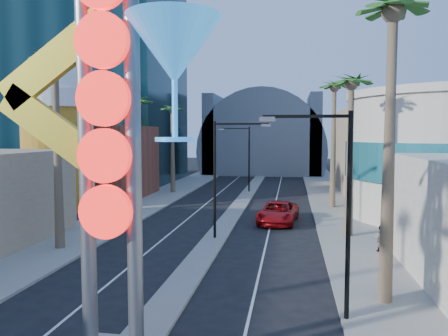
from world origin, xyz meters
TOP-DOWN VIEW (x-y plane):
  - sidewalk_west at (-9.50, 35.00)m, footprint 5.00×100.00m
  - sidewalk_east at (9.50, 35.00)m, footprint 5.00×100.00m
  - median at (0.00, 38.00)m, footprint 1.60×84.00m
  - hotel_tower at (-22.00, 52.00)m, footprint 20.00×20.00m
  - brick_filler_west at (-16.00, 38.00)m, footprint 10.00×10.00m
  - filler_east at (16.00, 48.00)m, footprint 10.00×20.00m
  - beer_mug at (-17.00, 30.00)m, footprint 7.00×7.00m
  - canopy at (0.00, 72.00)m, footprint 22.00×16.00m
  - neon_sign at (0.82, 2.96)m, footprint 6.53×2.60m
  - streetlight_0 at (0.55, 20.00)m, footprint 3.79×0.25m
  - streetlight_1 at (-0.55, 44.00)m, footprint 3.79×0.25m
  - streetlight_2 at (6.72, 8.00)m, footprint 3.45×0.25m
  - palm_1 at (-9.00, 16.00)m, footprint 2.40×2.40m
  - palm_2 at (-9.00, 30.00)m, footprint 2.40×2.40m
  - palm_3 at (-9.00, 42.00)m, footprint 2.40×2.40m
  - palm_5 at (9.00, 10.00)m, footprint 2.40×2.40m
  - palm_6 at (9.00, 22.00)m, footprint 2.40×2.40m
  - palm_7 at (9.00, 34.00)m, footprint 2.40×2.40m
  - red_pickup at (4.06, 26.28)m, footprint 3.51×6.39m
  - pedestrian_b at (10.36, 18.06)m, footprint 0.92×0.82m

SIDE VIEW (x-z plane):
  - sidewalk_west at x=-9.50m, z-range 0.00..0.15m
  - sidewalk_east at x=9.50m, z-range 0.00..0.15m
  - median at x=0.00m, z-range 0.00..0.15m
  - red_pickup at x=4.06m, z-range 0.00..1.70m
  - pedestrian_b at x=10.36m, z-range 0.15..1.71m
  - brick_filler_west at x=-16.00m, z-range 0.00..8.00m
  - canopy at x=0.00m, z-range -6.69..15.31m
  - streetlight_2 at x=6.72m, z-range 0.83..8.83m
  - streetlight_0 at x=0.55m, z-range 0.88..8.88m
  - streetlight_1 at x=-0.55m, z-range 0.88..8.88m
  - filler_east at x=16.00m, z-range 0.00..10.00m
  - neon_sign at x=0.82m, z-range 1.03..13.58m
  - beer_mug at x=-17.00m, z-range 0.59..15.09m
  - palm_2 at x=-9.00m, z-range 3.88..15.08m
  - palm_3 at x=-9.00m, z-range 3.88..15.08m
  - palm_6 at x=9.00m, z-range 4.08..15.78m
  - palm_1 at x=-9.00m, z-range 4.47..17.17m
  - palm_7 at x=9.00m, z-range 4.47..17.17m
  - palm_5 at x=9.00m, z-range 4.67..17.87m
  - hotel_tower at x=-22.00m, z-range 0.00..50.00m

